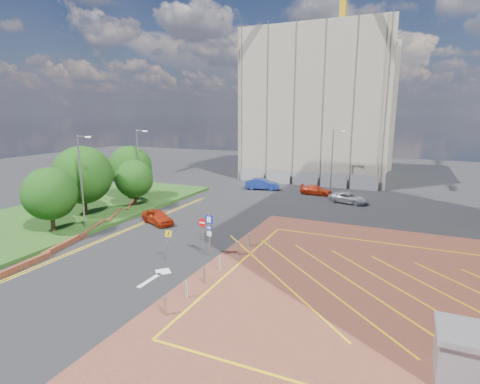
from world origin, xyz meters
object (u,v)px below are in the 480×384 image
Objects in this scene: tree_d at (130,167)px; car_red_back at (316,190)px; car_silver_back at (348,198)px; lamp_left_far at (139,163)px; lamp_back at (333,158)px; tree_c at (134,179)px; tree_b at (83,175)px; car_red_left at (158,217)px; lamp_left_near at (82,178)px; warning_sign at (167,241)px; sign_cluster at (207,230)px; car_blue_back at (262,184)px; tree_a at (50,194)px.

car_red_back is at bearing 31.10° from tree_d.
lamp_left_far is at bearing 129.34° from car_silver_back.
tree_d is 25.47m from lamp_back.
tree_d reaches higher than tree_c.
lamp_left_far is 24.04m from car_silver_back.
lamp_back reaches higher than tree_b.
car_red_left is 21.33m from car_red_back.
tree_b is 0.84× the size of lamp_left_near.
warning_sign is 24.36m from car_silver_back.
car_silver_back is (8.95, 22.64, -0.83)m from warning_sign.
tree_b is at bearing 141.52° from car_silver_back.
tree_b is 2.99× the size of warning_sign.
tree_c is at bearing 80.46° from car_red_left.
lamp_left_near is 11.53m from warning_sign.
lamp_left_near reaches higher than sign_cluster.
car_blue_back is (9.03, 14.84, -2.45)m from tree_c.
sign_cluster is 2.87m from warning_sign.
warning_sign is at bearing 174.11° from car_blue_back.
lamp_back reaches higher than tree_c.
tree_c is 0.81× the size of tree_d.
tree_c is at bearing 136.05° from car_red_back.
car_red_back is (19.30, 11.64, -3.29)m from tree_d.
lamp_back reaches higher than warning_sign.
car_red_left is (-11.84, -21.90, -3.70)m from lamp_back.
tree_a reaches higher than car_red_left.
lamp_left_far is 1.00× the size of lamp_back.
tree_b reaches higher than tree_c.
tree_c is 1.27× the size of car_red_left.
tree_b reaches higher than tree_d.
lamp_left_near reaches higher than tree_d.
tree_b is (-1.50, 5.00, 0.73)m from tree_a.
car_silver_back is (21.62, 9.69, -4.06)m from lamp_left_far.
tree_a is at bearing 175.56° from warning_sign.
car_silver_back is at bearing 24.13° from lamp_left_far.
lamp_back reaches higher than tree_a.
tree_c is at bearing 68.20° from tree_b.
lamp_back is at bearing -3.76° from car_red_left.
car_blue_back is 1.12× the size of car_red_back.
tree_b is 1.50× the size of car_blue_back.
car_blue_back is at bearing 58.68° from tree_c.
lamp_back reaches higher than tree_d.
lamp_back is 7.99m from car_silver_back.
lamp_back is (18.08, 28.00, 0.86)m from tree_a.
lamp_back is at bearing 41.53° from car_silver_back.
sign_cluster is at bearing 3.94° from tree_a.
lamp_left_far is 16.71m from car_blue_back.
warning_sign is at bearing -136.62° from sign_cluster.
lamp_left_far is 18.40m from warning_sign.
car_silver_back is (23.70, 8.69, -3.27)m from tree_d.
lamp_back is at bearing -81.63° from car_blue_back.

